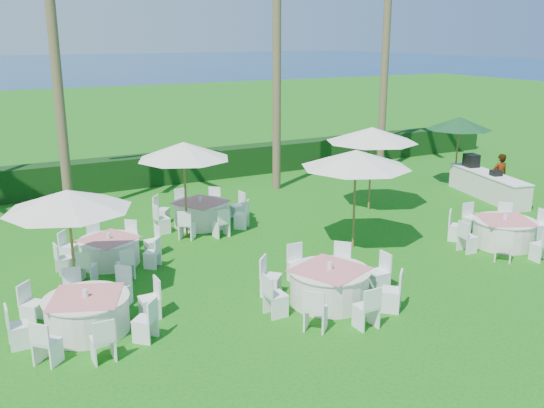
# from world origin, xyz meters

# --- Properties ---
(ground) EXTENTS (120.00, 120.00, 0.00)m
(ground) POSITION_xyz_m (0.00, 0.00, 0.00)
(ground) COLOR #115E10
(ground) RESTS_ON ground
(hedge) EXTENTS (34.00, 1.00, 1.20)m
(hedge) POSITION_xyz_m (0.00, 12.00, 0.60)
(hedge) COLOR black
(hedge) RESTS_ON ground
(banquet_table_a) EXTENTS (3.01, 3.01, 0.92)m
(banquet_table_a) POSITION_xyz_m (-5.26, 0.42, 0.40)
(banquet_table_a) COLOR silver
(banquet_table_a) RESTS_ON ground
(banquet_table_b) EXTENTS (3.18, 3.18, 0.97)m
(banquet_table_b) POSITION_xyz_m (-0.15, -0.72, 0.42)
(banquet_table_b) COLOR silver
(banquet_table_b) RESTS_ON ground
(banquet_table_c) EXTENTS (3.08, 3.08, 0.93)m
(banquet_table_c) POSITION_xyz_m (6.37, 0.18, 0.41)
(banquet_table_c) COLOR silver
(banquet_table_c) RESTS_ON ground
(banquet_table_d) EXTENTS (2.78, 2.78, 0.85)m
(banquet_table_d) POSITION_xyz_m (-3.96, 4.00, 0.37)
(banquet_table_d) COLOR silver
(banquet_table_d) RESTS_ON ground
(banquet_table_e) EXTENTS (3.08, 3.08, 0.93)m
(banquet_table_e) POSITION_xyz_m (-0.61, 5.98, 0.41)
(banquet_table_e) COLOR silver
(banquet_table_e) RESTS_ON ground
(umbrella_a) EXTENTS (2.79, 2.79, 2.61)m
(umbrella_a) POSITION_xyz_m (-5.19, 2.04, 2.38)
(umbrella_a) COLOR brown
(umbrella_a) RESTS_ON ground
(umbrella_b) EXTENTS (3.07, 3.07, 2.81)m
(umbrella_b) POSITION_xyz_m (2.46, 2.06, 2.57)
(umbrella_b) COLOR brown
(umbrella_b) RESTS_ON ground
(umbrella_c) EXTENTS (2.72, 2.72, 2.88)m
(umbrella_c) POSITION_xyz_m (-1.41, 5.11, 2.62)
(umbrella_c) COLOR brown
(umbrella_c) RESTS_ON ground
(umbrella_d) EXTENTS (3.09, 3.09, 2.86)m
(umbrella_d) POSITION_xyz_m (5.18, 4.97, 2.61)
(umbrella_d) COLOR brown
(umbrella_d) RESTS_ON ground
(umbrella_green) EXTENTS (2.53, 2.53, 2.77)m
(umbrella_green) POSITION_xyz_m (10.18, 6.04, 2.52)
(umbrella_green) COLOR brown
(umbrella_green) RESTS_ON ground
(buffet_table) EXTENTS (1.67, 4.08, 1.42)m
(buffet_table) POSITION_xyz_m (10.01, 4.22, 0.50)
(buffet_table) COLOR silver
(buffet_table) RESTS_ON ground
(staff_person) EXTENTS (0.67, 0.51, 1.66)m
(staff_person) POSITION_xyz_m (10.31, 3.97, 0.83)
(staff_person) COLOR gray
(staff_person) RESTS_ON ground
(palm_b) EXTENTS (4.40, 4.11, 9.67)m
(palm_b) POSITION_xyz_m (-4.09, 9.12, 5.30)
(palm_b) COLOR brown
(palm_b) RESTS_ON ground
(palm_e) EXTENTS (4.26, 4.37, 9.85)m
(palm_e) POSITION_xyz_m (9.20, 9.57, 5.39)
(palm_e) COLOR brown
(palm_e) RESTS_ON ground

